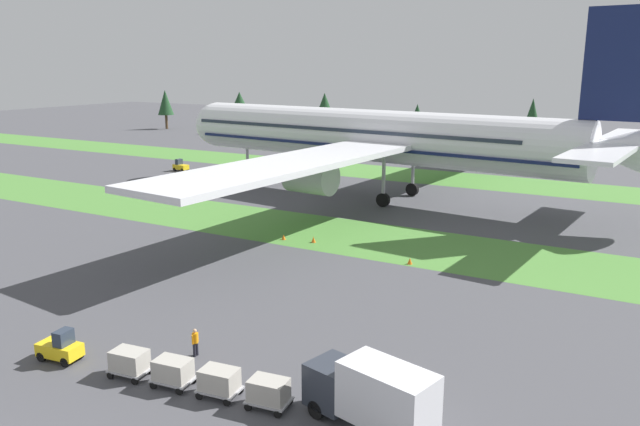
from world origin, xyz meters
TOP-DOWN VIEW (x-y plane):
  - grass_strip_near at (0.00, 40.79)m, footprint 320.00×12.39m
  - grass_strip_far at (0.00, 77.58)m, footprint 320.00×12.39m
  - airliner at (-9.44, 58.99)m, footprint 64.93×80.03m
  - baggage_tug at (-7.83, 8.05)m, footprint 2.74×1.61m
  - cargo_dolly_lead at (-2.85, 8.67)m, footprint 2.37×1.76m
  - cargo_dolly_second at (0.03, 9.03)m, footprint 2.37×1.76m
  - cargo_dolly_third at (2.91, 9.39)m, footprint 2.37×1.76m
  - cargo_dolly_fourth at (5.79, 9.75)m, footprint 2.37×1.76m
  - catering_truck at (11.21, 10.44)m, footprint 7.30×3.90m
  - pushback_tractor at (-47.17, 62.66)m, footprint 2.71×1.55m
  - ground_crew_marshaller at (9.95, 13.24)m, footprint 0.36×0.56m
  - ground_crew_loader at (-1.27, 12.40)m, footprint 0.36×0.56m
  - taxiway_marker_0 at (-10.31, 36.38)m, footprint 0.44×0.44m
  - taxiway_marker_1 at (3.57, 35.22)m, footprint 0.44×0.44m
  - taxiway_marker_2 at (-7.19, 36.97)m, footprint 0.44×0.44m
  - distant_tree_line at (-4.32, 112.23)m, footprint 196.72×11.29m

SIDE VIEW (x-z plane):
  - grass_strip_near at x=0.00m, z-range 0.00..0.01m
  - grass_strip_far at x=0.00m, z-range 0.00..0.01m
  - taxiway_marker_0 at x=-10.31m, z-range 0.00..0.51m
  - taxiway_marker_1 at x=3.57m, z-range 0.00..0.57m
  - taxiway_marker_2 at x=-7.19m, z-range 0.00..0.59m
  - baggage_tug at x=-7.83m, z-range -0.17..1.80m
  - pushback_tractor at x=-47.17m, z-range -0.17..1.80m
  - cargo_dolly_lead at x=-2.85m, z-range 0.14..1.69m
  - cargo_dolly_second at x=0.03m, z-range 0.14..1.69m
  - cargo_dolly_third at x=2.91m, z-range 0.14..1.69m
  - cargo_dolly_fourth at x=5.79m, z-range 0.14..1.69m
  - ground_crew_marshaller at x=9.95m, z-range 0.08..1.82m
  - ground_crew_loader at x=-1.27m, z-range 0.08..1.82m
  - catering_truck at x=11.21m, z-range 0.16..3.74m
  - distant_tree_line at x=-4.32m, z-range 1.29..12.06m
  - airliner at x=-9.44m, z-range -3.22..19.53m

